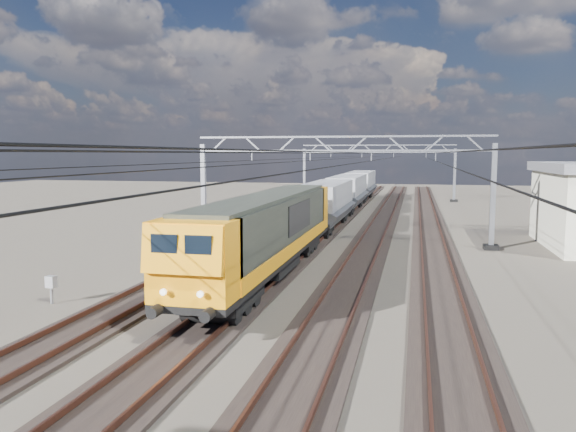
% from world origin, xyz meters
% --- Properties ---
extents(ground, '(160.00, 160.00, 0.00)m').
position_xyz_m(ground, '(0.00, 0.00, 0.00)').
color(ground, black).
rests_on(ground, ground).
extents(track_outer_west, '(2.60, 140.00, 0.30)m').
position_xyz_m(track_outer_west, '(-6.00, 0.00, 0.07)').
color(track_outer_west, black).
rests_on(track_outer_west, ground).
extents(track_loco, '(2.60, 140.00, 0.30)m').
position_xyz_m(track_loco, '(-2.00, 0.00, 0.07)').
color(track_loco, black).
rests_on(track_loco, ground).
extents(track_inner_east, '(2.60, 140.00, 0.30)m').
position_xyz_m(track_inner_east, '(2.00, 0.00, 0.07)').
color(track_inner_east, black).
rests_on(track_inner_east, ground).
extents(track_outer_east, '(2.60, 140.00, 0.30)m').
position_xyz_m(track_outer_east, '(6.00, 0.00, 0.07)').
color(track_outer_east, black).
rests_on(track_outer_east, ground).
extents(catenary_gantry_mid, '(19.90, 0.90, 7.11)m').
position_xyz_m(catenary_gantry_mid, '(0.00, 4.00, 3.91)').
color(catenary_gantry_mid, '#999DA7').
rests_on(catenary_gantry_mid, ground).
extents(catenary_gantry_far, '(19.90, 0.90, 7.11)m').
position_xyz_m(catenary_gantry_far, '(0.00, 40.00, 3.91)').
color(catenary_gantry_far, '#999DA7').
rests_on(catenary_gantry_far, ground).
extents(overhead_wires, '(12.03, 140.00, 0.53)m').
position_xyz_m(overhead_wires, '(0.00, 8.00, 5.75)').
color(overhead_wires, black).
rests_on(overhead_wires, ground).
extents(locomotive, '(2.76, 21.10, 3.62)m').
position_xyz_m(locomotive, '(-2.00, -6.84, 2.33)').
color(locomotive, black).
rests_on(locomotive, ground).
extents(hopper_wagon_lead, '(3.38, 13.00, 3.25)m').
position_xyz_m(hopper_wagon_lead, '(-2.00, 10.85, 2.23)').
color(hopper_wagon_lead, black).
rests_on(hopper_wagon_lead, ground).
extents(hopper_wagon_mid, '(3.38, 13.00, 3.25)m').
position_xyz_m(hopper_wagon_mid, '(-2.00, 25.05, 2.23)').
color(hopper_wagon_mid, black).
rests_on(hopper_wagon_mid, ground).
extents(hopper_wagon_third, '(3.38, 13.00, 3.25)m').
position_xyz_m(hopper_wagon_third, '(-2.00, 39.25, 2.23)').
color(hopper_wagon_third, black).
rests_on(hopper_wagon_third, ground).
extents(trackside_cabinet, '(0.40, 0.31, 1.12)m').
position_xyz_m(trackside_cabinet, '(-9.20, -13.32, 0.85)').
color(trackside_cabinet, '#999DA7').
rests_on(trackside_cabinet, ground).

